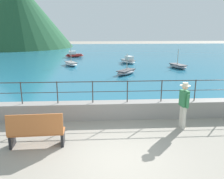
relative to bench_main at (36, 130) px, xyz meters
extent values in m
plane|color=gray|center=(2.43, -0.94, -0.56)|extent=(120.00, 120.00, 0.00)
cube|color=gray|center=(2.43, 2.26, -0.21)|extent=(20.00, 0.56, 0.70)
cylinder|color=#383330|center=(-1.11, 2.26, 0.59)|extent=(0.04, 0.04, 0.90)
cylinder|color=#383330|center=(0.31, 2.26, 0.59)|extent=(0.04, 0.04, 0.90)
cylinder|color=#383330|center=(1.72, 2.26, 0.59)|extent=(0.04, 0.04, 0.90)
cylinder|color=#383330|center=(3.14, 2.26, 0.59)|extent=(0.04, 0.04, 0.90)
cylinder|color=#383330|center=(4.55, 2.26, 0.59)|extent=(0.04, 0.04, 0.90)
cylinder|color=#383330|center=(5.97, 2.26, 0.59)|extent=(0.04, 0.04, 0.90)
cylinder|color=#383330|center=(2.43, 2.26, 1.01)|extent=(18.40, 0.04, 0.04)
cylinder|color=#383330|center=(2.43, 2.26, 0.59)|extent=(18.40, 0.03, 0.03)
cube|color=#236B89|center=(2.43, 24.90, -0.53)|extent=(64.00, 44.32, 0.06)
cone|color=#1E4C2D|center=(-13.09, 39.24, 5.89)|extent=(20.35, 20.35, 12.89)
cube|color=#B76633|center=(0.00, 0.10, -0.10)|extent=(1.72, 0.59, 0.06)
cube|color=#B76633|center=(0.00, -0.12, 0.25)|extent=(1.70, 0.21, 0.64)
cube|color=black|center=(-0.79, 0.06, -0.34)|extent=(0.10, 0.47, 0.43)
cube|color=black|center=(0.79, 0.13, -0.34)|extent=(0.10, 0.47, 0.43)
cylinder|color=beige|center=(5.08, 1.24, -0.13)|extent=(0.15, 0.15, 0.86)
cylinder|color=beige|center=(5.11, 1.06, -0.13)|extent=(0.15, 0.15, 0.86)
cube|color=#337F4C|center=(5.09, 1.15, 0.60)|extent=(0.28, 0.39, 0.60)
cylinder|color=#337F4C|center=(5.05, 1.38, 0.56)|extent=(0.09, 0.09, 0.52)
cylinder|color=#337F4C|center=(5.13, 0.91, 0.56)|extent=(0.09, 0.09, 0.52)
sphere|color=beige|center=(5.09, 1.15, 1.03)|extent=(0.22, 0.22, 0.22)
cylinder|color=beige|center=(5.09, 1.15, 1.08)|extent=(0.38, 0.38, 0.02)
cylinder|color=beige|center=(5.09, 1.15, 1.14)|extent=(0.20, 0.20, 0.10)
ellipsoid|color=white|center=(5.09, 17.19, -0.32)|extent=(1.78, 2.47, 0.36)
cube|color=gray|center=(5.09, 17.19, -0.17)|extent=(1.46, 1.99, 0.06)
cube|color=silver|center=(5.19, 16.96, 0.06)|extent=(0.91, 0.99, 0.40)
ellipsoid|color=white|center=(-0.70, 15.92, -0.32)|extent=(1.81, 2.46, 0.36)
cube|color=gray|center=(-0.70, 15.92, -0.17)|extent=(1.49, 1.99, 0.06)
cylinder|color=#B2A899|center=(-0.66, 15.83, 0.76)|extent=(0.06, 0.06, 1.80)
ellipsoid|color=gray|center=(4.19, 11.26, -0.32)|extent=(2.10, 2.38, 0.36)
cube|color=#4D4D51|center=(4.19, 11.26, -0.17)|extent=(1.72, 1.93, 0.06)
cylinder|color=#B2A899|center=(4.25, 11.34, 0.50)|extent=(0.06, 0.06, 1.27)
ellipsoid|color=gray|center=(9.30, 13.88, -0.32)|extent=(1.50, 2.46, 0.36)
cube|color=#4D4D51|center=(9.30, 13.88, -0.17)|extent=(1.25, 1.98, 0.06)
cylinder|color=#B2A899|center=(9.27, 13.97, 0.55)|extent=(0.06, 0.06, 1.39)
ellipsoid|color=red|center=(-1.03, 22.80, -0.32)|extent=(2.43, 1.34, 0.36)
cube|color=maroon|center=(-1.03, 22.80, -0.17)|extent=(1.96, 1.12, 0.06)
cube|color=silver|center=(-1.27, 22.75, 0.06)|extent=(0.91, 0.78, 0.40)
camera|label=1|loc=(1.96, -6.72, 3.10)|focal=36.88mm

